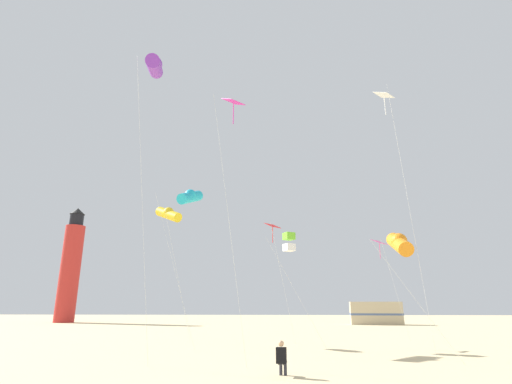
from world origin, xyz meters
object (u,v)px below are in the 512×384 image
kite_tube_orange (399,243)px  kite_flyer_standing (282,357)px  kite_diamond_magenta (233,112)px  lighthouse_distant (71,267)px  kite_tube_gold (169,214)px  kite_diamond_scarlet (273,230)px  rv_van_tan (376,313)px  kite_diamond_rainbow (380,245)px  kite_box_lime (289,242)px  kite_tube_cyan (190,197)px  kite_tube_violet (155,66)px  kite_diamond_white (386,106)px

kite_tube_orange → kite_flyer_standing: bearing=-141.2°
kite_flyer_standing → kite_diamond_magenta: (-2.15, 2.51, 10.72)m
kite_flyer_standing → lighthouse_distant: (-31.08, 42.56, 7.22)m
kite_diamond_magenta → kite_tube_gold: kite_diamond_magenta is taller
kite_tube_gold → kite_diamond_scarlet: 7.81m
kite_diamond_magenta → rv_van_tan: bearing=68.7°
kite_diamond_rainbow → rv_van_tan: kite_diamond_rainbow is taller
kite_diamond_rainbow → kite_tube_orange: size_ratio=1.18×
kite_box_lime → rv_van_tan: size_ratio=1.01×
kite_box_lime → lighthouse_distant: lighthouse_distant is taller
kite_diamond_magenta → kite_tube_cyan: kite_diamond_magenta is taller
kite_flyer_standing → kite_tube_violet: kite_tube_violet is taller
kite_tube_violet → kite_tube_cyan: bearing=87.4°
kite_diamond_magenta → kite_box_lime: 9.37m
kite_diamond_magenta → kite_tube_violet: 4.80m
kite_flyer_standing → lighthouse_distant: size_ratio=0.07×
kite_flyer_standing → kite_tube_cyan: (-5.82, 9.93, 8.57)m
kite_diamond_white → kite_diamond_scarlet: (-6.41, 6.95, -5.48)m
kite_diamond_scarlet → lighthouse_distant: bearing=135.2°
kite_tube_violet → kite_tube_orange: 14.94m
kite_tube_gold → rv_van_tan: 33.75m
kite_flyer_standing → rv_van_tan: 40.83m
kite_diamond_magenta → kite_diamond_scarlet: bearing=80.1°
kite_diamond_white → kite_box_lime: bearing=139.6°
kite_diamond_scarlet → kite_tube_orange: (6.18, -7.56, -2.17)m
kite_tube_violet → kite_tube_gold: size_ratio=1.55×
kite_diamond_white → kite_tube_gold: 16.56m
kite_tube_gold → kite_tube_orange: 16.55m
kite_tube_orange → lighthouse_distant: 52.93m
kite_box_lime → rv_van_tan: kite_box_lime is taller
kite_tube_cyan → kite_diamond_rainbow: kite_tube_cyan is taller
kite_flyer_standing → kite_tube_violet: bearing=-12.0°
kite_flyer_standing → rv_van_tan: rv_van_tan is taller
kite_tube_orange → rv_van_tan: size_ratio=0.89×
kite_flyer_standing → kite_diamond_rainbow: (7.23, 14.30, 5.90)m
kite_diamond_scarlet → rv_van_tan: 30.21m
kite_diamond_white → lighthouse_distant: (-37.04, 37.34, -5.00)m
kite_tube_gold → kite_diamond_scarlet: size_ratio=1.21×
kite_tube_gold → kite_tube_cyan: bearing=-53.3°
kite_box_lime → lighthouse_distant: bearing=134.0°
kite_diamond_magenta → kite_box_lime: kite_diamond_magenta is taller
kite_tube_cyan → kite_diamond_white: bearing=-21.8°
kite_diamond_white → kite_tube_orange: 7.68m
kite_tube_gold → kite_tube_orange: kite_tube_gold is taller
rv_van_tan → kite_diamond_scarlet: bearing=-110.1°
kite_tube_orange → kite_tube_gold: bearing=148.8°
kite_tube_violet → kite_tube_orange: kite_tube_violet is taller
kite_tube_cyan → rv_van_tan: kite_tube_cyan is taller
kite_tube_cyan → rv_van_tan: 35.02m
lighthouse_distant → kite_diamond_rainbow: bearing=-36.4°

